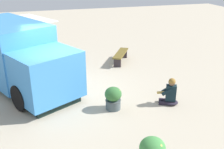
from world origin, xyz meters
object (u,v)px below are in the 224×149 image
object	(u,v)px
food_truck	(17,57)
planter_flowering_far	(113,98)
person_customer	(170,94)
plaza_bench	(121,55)

from	to	relation	value
food_truck	planter_flowering_far	xyz separation A→B (m)	(2.87, 2.93, -0.73)
planter_flowering_far	person_customer	bearing A→B (deg)	83.47
plaza_bench	person_customer	bearing A→B (deg)	3.36
food_truck	plaza_bench	size ratio (longest dim) A/B	3.43
food_truck	plaza_bench	distance (m)	4.84
planter_flowering_far	plaza_bench	size ratio (longest dim) A/B	0.45
person_customer	planter_flowering_far	world-z (taller)	person_customer
person_customer	plaza_bench	bearing A→B (deg)	-176.64
planter_flowering_far	plaza_bench	distance (m)	4.55
person_customer	plaza_bench	xyz separation A→B (m)	(-4.46, -0.26, -0.02)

